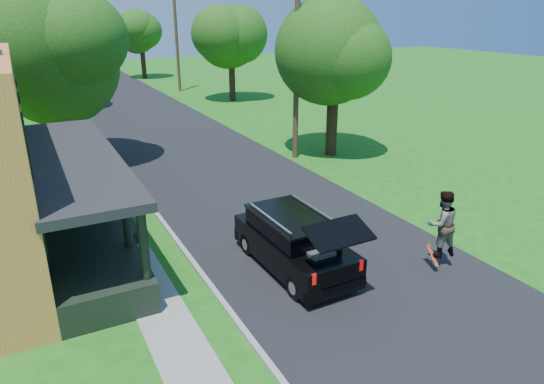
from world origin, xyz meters
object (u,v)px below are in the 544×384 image
skateboarder (442,224)px  utility_pole_near (297,64)px  tree_right_near (334,50)px  black_suv (294,242)px

skateboarder → utility_pole_near: size_ratio=0.22×
skateboarder → utility_pole_near: (2.00, 12.08, 3.37)m
skateboarder → tree_right_near: tree_right_near is taller
skateboarder → tree_right_near: (3.92, 11.68, 4.02)m
black_suv → tree_right_near: size_ratio=0.58×
skateboarder → utility_pole_near: utility_pole_near is taller
tree_right_near → skateboarder: bearing=-108.6°
black_suv → utility_pole_near: 12.38m
skateboarder → utility_pole_near: 12.70m
tree_right_near → utility_pole_near: utility_pole_near is taller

